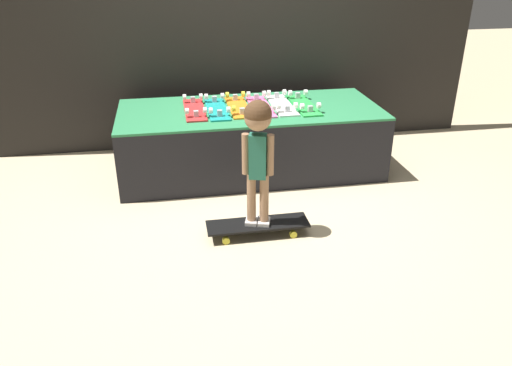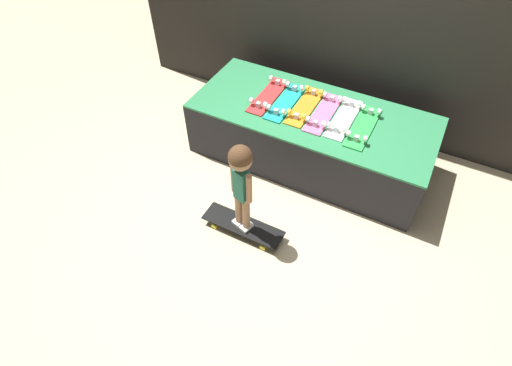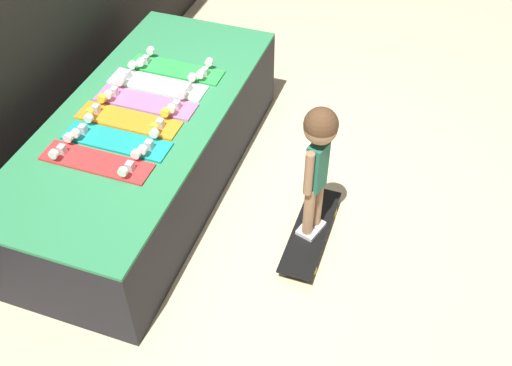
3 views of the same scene
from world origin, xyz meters
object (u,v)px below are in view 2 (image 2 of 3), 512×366
Objects in this scene: skateboard_orange_on_rack at (305,106)px; skateboard_pink_on_rack at (324,112)px; skateboard_red_on_rack at (268,95)px; skateboard_teal_on_rack at (286,101)px; skateboard_on_floor at (243,226)px; skateboard_green_on_rack at (363,126)px; child at (241,174)px; skateboard_white_on_rack at (344,118)px.

skateboard_orange_on_rack is 0.19m from skateboard_pink_on_rack.
skateboard_red_on_rack is 0.39m from skateboard_orange_on_rack.
skateboard_teal_on_rack is 1.27m from skateboard_on_floor.
skateboard_pink_on_rack is (0.19, -0.02, 0.00)m from skateboard_orange_on_rack.
skateboard_green_on_rack reaches higher than skateboard_on_floor.
skateboard_green_on_rack is at bearing -4.01° from skateboard_orange_on_rack.
skateboard_red_on_rack is at bearing 123.20° from child.
skateboard_teal_on_rack is at bearing -5.11° from skateboard_red_on_rack.
skateboard_pink_on_rack is at bearing 1.12° from skateboard_teal_on_rack.
skateboard_teal_on_rack and skateboard_green_on_rack have the same top height.
skateboard_orange_on_rack is 1.00× the size of skateboard_pink_on_rack.
skateboard_green_on_rack is at bearing -3.51° from skateboard_pink_on_rack.
child is at bearing -73.49° from skateboard_red_on_rack.
skateboard_red_on_rack is at bearing -178.94° from skateboard_orange_on_rack.
skateboard_teal_on_rack is 1.00× the size of skateboard_white_on_rack.
child is (0.35, -1.16, 0.12)m from skateboard_red_on_rack.
skateboard_teal_on_rack reaches higher than skateboard_on_floor.
skateboard_white_on_rack is 0.71× the size of child.
skateboard_red_on_rack is at bearing 106.51° from skateboard_on_floor.
skateboard_red_on_rack is 1.00× the size of skateboard_green_on_rack.
skateboard_pink_on_rack is 1.00× the size of skateboard_green_on_rack.
child is (-0.24, -1.15, 0.12)m from skateboard_pink_on_rack.
skateboard_green_on_rack is 1.30m from child.
skateboard_pink_on_rack is at bearing 78.42° from skateboard_on_floor.
skateboard_red_on_rack reaches higher than skateboard_on_floor.
skateboard_red_on_rack is at bearing 179.04° from skateboard_pink_on_rack.
skateboard_red_on_rack is at bearing -179.80° from skateboard_white_on_rack.
skateboard_orange_on_rack is at bearing 7.21° from skateboard_teal_on_rack.
skateboard_red_on_rack is 0.71× the size of child.
skateboard_orange_on_rack is (0.39, 0.01, 0.00)m from skateboard_red_on_rack.
skateboard_teal_on_rack is 1.16m from child.
skateboard_green_on_rack is at bearing -1.98° from skateboard_red_on_rack.
child reaches higher than skateboard_teal_on_rack.
skateboard_pink_on_rack is 1.29m from skateboard_on_floor.
skateboard_orange_on_rack is 0.58m from skateboard_green_on_rack.
skateboard_teal_on_rack is 1.00× the size of skateboard_pink_on_rack.
skateboard_green_on_rack is (0.97, -0.03, 0.00)m from skateboard_red_on_rack.
skateboard_on_floor is (0.15, -1.15, -0.53)m from skateboard_teal_on_rack.
skateboard_white_on_rack is at bearing 169.39° from skateboard_green_on_rack.
skateboard_teal_on_rack is 0.58m from skateboard_white_on_rack.
skateboard_pink_on_rack is (0.58, -0.01, 0.00)m from skateboard_red_on_rack.
skateboard_white_on_rack is 1.25m from child.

